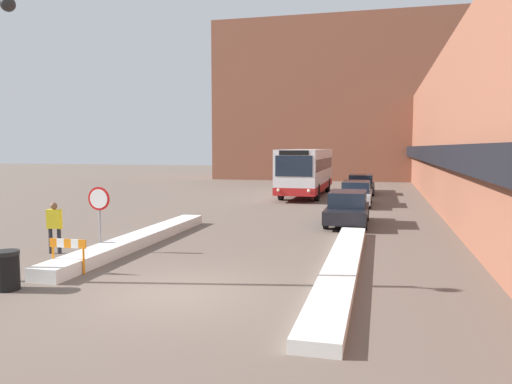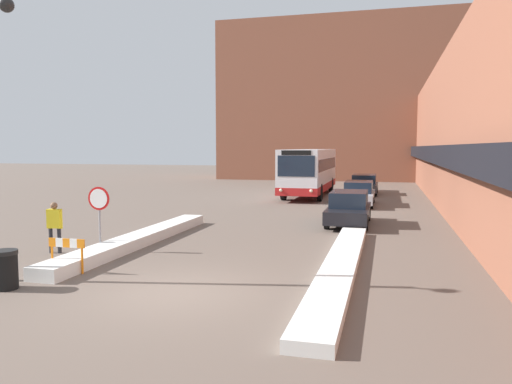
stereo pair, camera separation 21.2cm
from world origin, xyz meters
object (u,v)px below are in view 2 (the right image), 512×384
(parked_car_front, at_px, (349,208))
(stop_sign, at_px, (99,205))
(trash_bin, at_px, (6,270))
(parked_car_back, at_px, (364,184))
(pedestrian, at_px, (55,223))
(city_bus, at_px, (309,171))
(parked_car_middle, at_px, (359,193))
(construction_barricade, at_px, (67,248))

(parked_car_front, xyz_separation_m, stop_sign, (-7.42, -7.89, 0.80))
(stop_sign, height_order, trash_bin, stop_sign)
(parked_car_back, relative_size, trash_bin, 4.68)
(parked_car_back, relative_size, pedestrian, 2.69)
(city_bus, height_order, parked_car_middle, city_bus)
(parked_car_middle, bearing_deg, city_bus, 126.54)
(trash_bin, xyz_separation_m, construction_barricade, (0.44, 1.75, 0.19))
(stop_sign, distance_m, pedestrian, 1.50)
(city_bus, bearing_deg, pedestrian, -103.37)
(stop_sign, bearing_deg, parked_car_back, 71.99)
(trash_bin, bearing_deg, construction_barricade, 75.78)
(pedestrian, bearing_deg, stop_sign, 13.66)
(construction_barricade, bearing_deg, trash_bin, -104.22)
(pedestrian, bearing_deg, parked_car_back, 60.89)
(parked_car_back, height_order, stop_sign, stop_sign)
(city_bus, distance_m, pedestrian, 21.75)
(parked_car_middle, relative_size, trash_bin, 5.06)
(parked_car_front, distance_m, parked_car_back, 14.94)
(parked_car_middle, bearing_deg, parked_car_back, 90.00)
(city_bus, relative_size, parked_car_back, 2.41)
(parked_car_middle, height_order, parked_car_back, parked_car_back)
(construction_barricade, bearing_deg, pedestrian, 132.63)
(city_bus, bearing_deg, construction_barricade, -97.53)
(city_bus, distance_m, parked_car_middle, 6.30)
(parked_car_middle, distance_m, trash_bin, 21.30)
(parked_car_front, relative_size, parked_car_middle, 0.93)
(parked_car_middle, bearing_deg, parked_car_front, -90.00)
(city_bus, bearing_deg, parked_car_back, 30.92)
(parked_car_front, bearing_deg, city_bus, 106.19)
(parked_car_front, bearing_deg, stop_sign, -133.27)
(stop_sign, bearing_deg, construction_barricade, -76.14)
(stop_sign, bearing_deg, parked_car_middle, 64.59)
(city_bus, relative_size, parked_car_middle, 2.23)
(city_bus, relative_size, construction_barricade, 9.76)
(parked_car_front, height_order, construction_barricade, parked_car_front)
(pedestrian, distance_m, construction_barricade, 2.90)
(parked_car_front, height_order, parked_car_back, parked_car_front)
(trash_bin, bearing_deg, parked_car_front, 59.59)
(stop_sign, relative_size, trash_bin, 2.25)
(parked_car_front, bearing_deg, construction_barricade, -122.72)
(stop_sign, bearing_deg, parked_car_front, 46.73)
(construction_barricade, bearing_deg, parked_car_middle, 69.68)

